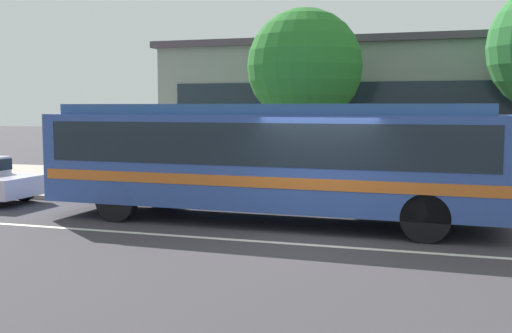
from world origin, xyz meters
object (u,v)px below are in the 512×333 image
bus_stop_sign (477,151)px  pedestrian_waiting_near_sign (505,168)px  pedestrian_standing_by_tree (321,168)px  transit_bus (269,154)px  street_tree_near_stop (305,67)px  pedestrian_walking_along_curb (252,162)px

bus_stop_sign → pedestrian_waiting_near_sign: bearing=57.2°
pedestrian_standing_by_tree → pedestrian_waiting_near_sign: bearing=8.6°
transit_bus → street_tree_near_stop: bearing=92.5°
pedestrian_walking_along_curb → street_tree_near_stop: (1.31, 1.09, 2.82)m
street_tree_near_stop → pedestrian_standing_by_tree: bearing=-64.6°
bus_stop_sign → street_tree_near_stop: street_tree_near_stop is taller
pedestrian_walking_along_curb → bus_stop_sign: 6.33m
pedestrian_walking_along_curb → pedestrian_waiting_near_sign: bearing=-1.3°
transit_bus → pedestrian_walking_along_curb: 3.74m
pedestrian_waiting_near_sign → pedestrian_standing_by_tree: size_ratio=1.05×
pedestrian_standing_by_tree → bus_stop_sign: size_ratio=0.70×
pedestrian_walking_along_curb → bus_stop_sign: size_ratio=0.71×
pedestrian_waiting_near_sign → street_tree_near_stop: (-5.60, 1.25, 2.77)m
pedestrian_waiting_near_sign → pedestrian_walking_along_curb: (-6.91, 0.16, -0.05)m
transit_bus → bus_stop_sign: size_ratio=4.58×
pedestrian_waiting_near_sign → bus_stop_sign: size_ratio=0.74×
transit_bus → pedestrian_waiting_near_sign: (5.40, 3.22, -0.48)m
transit_bus → street_tree_near_stop: 5.02m
bus_stop_sign → street_tree_near_stop: 5.87m
pedestrian_standing_by_tree → transit_bus: bearing=-106.3°
transit_bus → pedestrian_walking_along_curb: transit_bus is taller
pedestrian_standing_by_tree → street_tree_near_stop: size_ratio=0.30×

